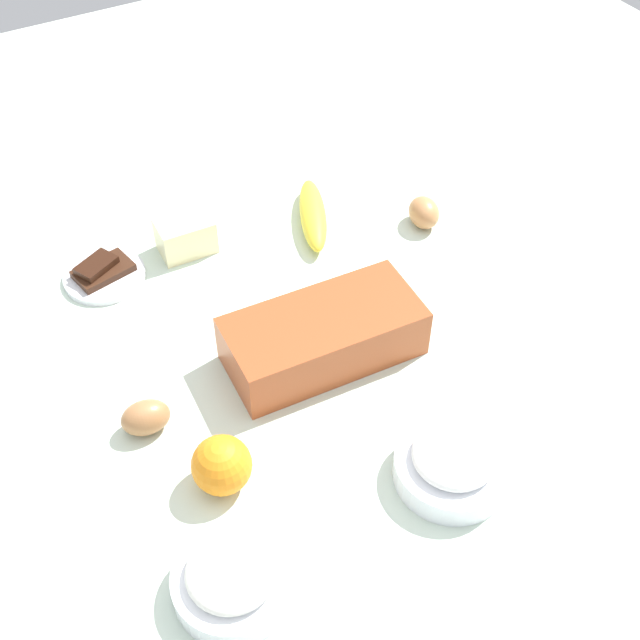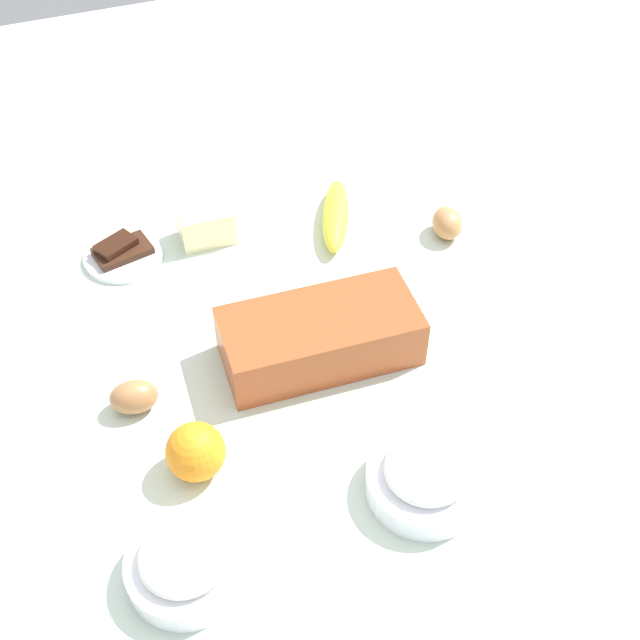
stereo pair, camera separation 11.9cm
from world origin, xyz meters
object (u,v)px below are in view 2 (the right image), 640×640
object	(u,v)px
banana	(336,215)
loaf_pan	(320,335)
butter_block	(206,224)
egg_near_butter	(134,397)
chocolate_plate	(123,253)
flour_bowl	(185,563)
orange_fruit	(196,452)
egg_beside_bowl	(447,223)
sugar_bowl	(425,478)

from	to	relation	value
banana	loaf_pan	bearing A→B (deg)	63.69
butter_block	egg_near_butter	world-z (taller)	butter_block
banana	chocolate_plate	xyz separation A→B (m)	(0.36, -0.05, -0.01)
flour_bowl	butter_block	distance (m)	0.61
flour_bowl	butter_block	bearing A→B (deg)	-108.03
banana	orange_fruit	bearing A→B (deg)	48.50
orange_fruit	egg_beside_bowl	bearing A→B (deg)	-149.48
chocolate_plate	egg_beside_bowl	bearing A→B (deg)	165.11
sugar_bowl	orange_fruit	xyz separation A→B (m)	(0.26, -0.13, 0.01)
butter_block	sugar_bowl	bearing A→B (deg)	101.72
banana	butter_block	size ratio (longest dim) A/B	2.11
flour_bowl	sugar_bowl	world-z (taller)	sugar_bowl
butter_block	egg_beside_bowl	size ratio (longest dim) A/B	1.37
banana	egg_near_butter	distance (m)	0.49
loaf_pan	sugar_bowl	bearing A→B (deg)	101.88
egg_beside_bowl	chocolate_plate	distance (m)	0.54
flour_bowl	loaf_pan	bearing A→B (deg)	-135.48
sugar_bowl	chocolate_plate	world-z (taller)	sugar_bowl
flour_bowl	butter_block	world-z (taller)	flour_bowl
banana	egg_beside_bowl	xyz separation A→B (m)	(-0.16, 0.09, 0.01)
egg_near_butter	chocolate_plate	world-z (taller)	egg_near_butter
sugar_bowl	banana	size ratio (longest dim) A/B	0.78
loaf_pan	flour_bowl	world-z (taller)	loaf_pan
butter_block	egg_beside_bowl	world-z (taller)	butter_block
loaf_pan	egg_near_butter	bearing A→B (deg)	3.14
banana	chocolate_plate	world-z (taller)	banana
loaf_pan	butter_block	size ratio (longest dim) A/B	3.19
butter_block	egg_near_butter	distance (m)	0.37
butter_block	chocolate_plate	world-z (taller)	butter_block
sugar_bowl	orange_fruit	bearing A→B (deg)	-27.54
loaf_pan	egg_near_butter	size ratio (longest dim) A/B	4.32
egg_near_butter	egg_beside_bowl	size ratio (longest dim) A/B	1.01
orange_fruit	egg_beside_bowl	world-z (taller)	orange_fruit
flour_bowl	egg_beside_bowl	xyz separation A→B (m)	(-0.57, -0.44, -0.00)
sugar_bowl	banana	distance (m)	0.54
flour_bowl	egg_beside_bowl	world-z (taller)	flour_bowl
flour_bowl	banana	distance (m)	0.67
orange_fruit	butter_block	bearing A→B (deg)	-107.29
flour_bowl	egg_beside_bowl	distance (m)	0.72
orange_fruit	chocolate_plate	distance (m)	0.44
loaf_pan	sugar_bowl	distance (m)	0.27
banana	butter_block	distance (m)	0.22
loaf_pan	sugar_bowl	size ratio (longest dim) A/B	1.93
egg_beside_bowl	orange_fruit	bearing A→B (deg)	30.52
sugar_bowl	butter_block	distance (m)	0.59
banana	butter_block	bearing A→B (deg)	-11.79
banana	chocolate_plate	distance (m)	0.36
egg_near_butter	egg_beside_bowl	distance (m)	0.60
orange_fruit	chocolate_plate	size ratio (longest dim) A/B	0.59
orange_fruit	butter_block	world-z (taller)	orange_fruit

